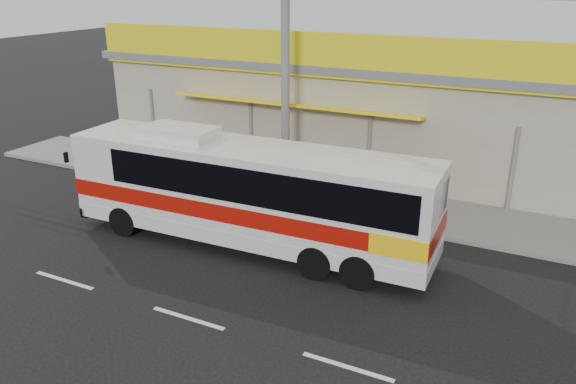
% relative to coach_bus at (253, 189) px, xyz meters
% --- Properties ---
extents(ground, '(120.00, 120.00, 0.00)m').
position_rel_coach_bus_xyz_m(ground, '(0.49, -1.54, -1.81)').
color(ground, black).
rests_on(ground, ground).
extents(sidewalk, '(30.00, 3.20, 0.15)m').
position_rel_coach_bus_xyz_m(sidewalk, '(0.49, 4.46, -1.74)').
color(sidewalk, slate).
rests_on(sidewalk, ground).
extents(lane_markings, '(50.00, 0.12, 0.01)m').
position_rel_coach_bus_xyz_m(lane_markings, '(0.49, -4.04, -1.81)').
color(lane_markings, silver).
rests_on(lane_markings, ground).
extents(storefront_building, '(22.60, 9.20, 5.70)m').
position_rel_coach_bus_xyz_m(storefront_building, '(0.48, 10.00, 0.49)').
color(storefront_building, '#9E9780').
rests_on(storefront_building, ground).
extents(coach_bus, '(11.05, 2.60, 3.39)m').
position_rel_coach_bus_xyz_m(coach_bus, '(0.00, 0.00, 0.00)').
color(coach_bus, silver).
rests_on(coach_bus, ground).
extents(motorbike_red, '(2.06, 1.19, 1.02)m').
position_rel_coach_bus_xyz_m(motorbike_red, '(-2.93, 5.36, -1.15)').
color(motorbike_red, maroon).
rests_on(motorbike_red, sidewalk).
extents(motorbike_dark, '(1.83, 0.98, 1.06)m').
position_rel_coach_bus_xyz_m(motorbike_dark, '(-7.86, 3.77, -1.13)').
color(motorbike_dark, black).
rests_on(motorbike_dark, sidewalk).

